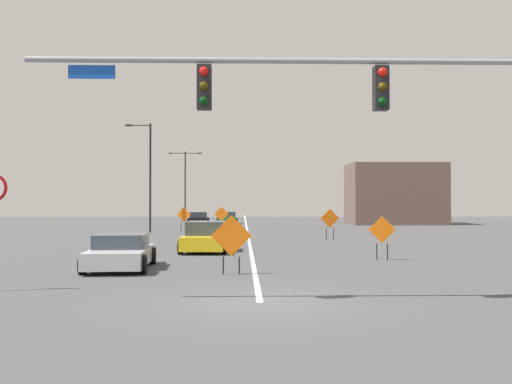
{
  "coord_description": "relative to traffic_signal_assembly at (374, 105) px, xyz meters",
  "views": [
    {
      "loc": [
        -0.43,
        -13.64,
        2.38
      ],
      "look_at": [
        0.29,
        15.89,
        2.85
      ],
      "focal_mm": 40.65,
      "sensor_mm": 36.0,
      "label": 1
    }
  ],
  "objects": [
    {
      "name": "car_black_far",
      "position": [
        -7.57,
        45.79,
        -4.06
      ],
      "size": [
        2.24,
        4.48,
        1.28
      ],
      "color": "black",
      "rests_on": "ground"
    },
    {
      "name": "car_yellow_distant",
      "position": [
        -4.86,
        14.04,
        -4.02
      ],
      "size": [
        2.29,
        4.57,
        1.42
      ],
      "color": "gold",
      "rests_on": "ground"
    },
    {
      "name": "road_centre_stripe",
      "position": [
        -2.7,
        41.9,
        -4.67
      ],
      "size": [
        0.16,
        83.78,
        0.01
      ],
      "color": "white",
      "rests_on": "ground"
    },
    {
      "name": "construction_sign_left_shoulder",
      "position": [
        2.56,
        9.75,
        -3.55
      ],
      "size": [
        1.1,
        0.15,
        1.78
      ],
      "color": "orange",
      "rests_on": "ground"
    },
    {
      "name": "street_lamp_mid_right",
      "position": [
        -9.93,
        55.74,
        0.26
      ],
      "size": [
        3.96,
        0.24,
        8.29
      ],
      "color": "black",
      "rests_on": "ground"
    },
    {
      "name": "roadside_building_east",
      "position": [
        12.82,
        46.4,
        -1.53
      ],
      "size": [
        9.52,
        6.49,
        6.28
      ],
      "color": "brown",
      "rests_on": "ground"
    },
    {
      "name": "traffic_signal_assembly",
      "position": [
        0.0,
        0.0,
        0.0
      ],
      "size": [
        12.68,
        0.44,
        6.34
      ],
      "color": "gray",
      "rests_on": "ground"
    },
    {
      "name": "construction_sign_left_lane",
      "position": [
        2.3,
        21.97,
        -3.45
      ],
      "size": [
        1.18,
        0.17,
        1.93
      ],
      "color": "orange",
      "rests_on": "ground"
    },
    {
      "name": "construction_sign_right_lane",
      "position": [
        -7.66,
        31.54,
        -3.44
      ],
      "size": [
        1.14,
        0.32,
        1.93
      ],
      "color": "orange",
      "rests_on": "ground"
    },
    {
      "name": "construction_sign_median_far",
      "position": [
        -3.48,
        5.23,
        -3.48
      ],
      "size": [
        1.34,
        0.05,
        1.93
      ],
      "color": "orange",
      "rests_on": "ground"
    },
    {
      "name": "ground",
      "position": [
        -2.7,
        0.01,
        -4.67
      ],
      "size": [
        150.8,
        150.8,
        0.0
      ],
      "primitive_type": "plane",
      "color": "#444447"
    },
    {
      "name": "car_silver_approaching",
      "position": [
        -7.42,
        6.94,
        -4.1
      ],
      "size": [
        2.33,
        4.44,
        1.22
      ],
      "color": "#B7BABF",
      "rests_on": "ground"
    },
    {
      "name": "street_lamp_far_left",
      "position": [
        -10.31,
        30.9,
        -0.06
      ],
      "size": [
        1.98,
        0.24,
        8.36
      ],
      "color": "black",
      "rests_on": "ground"
    },
    {
      "name": "construction_sign_right_shoulder",
      "position": [
        -4.88,
        35.56,
        -3.46
      ],
      "size": [
        1.24,
        0.13,
        1.92
      ],
      "color": "orange",
      "rests_on": "ground"
    },
    {
      "name": "car_green_passing",
      "position": [
        -4.72,
        47.57,
        -4.05
      ],
      "size": [
        2.32,
        3.92,
        1.28
      ],
      "color": "#196B38",
      "rests_on": "ground"
    }
  ]
}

